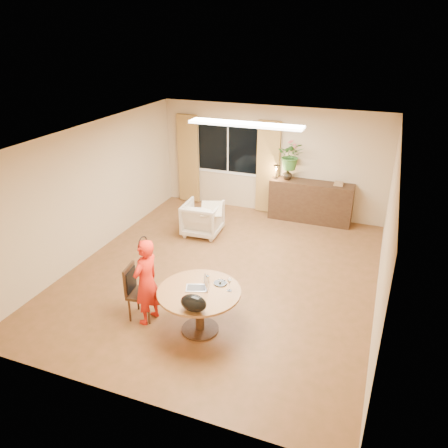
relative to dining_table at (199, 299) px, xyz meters
name	(u,v)px	position (x,y,z in m)	size (l,w,h in m)	color
floor	(223,273)	(-0.28, 1.70, -0.56)	(6.50, 6.50, 0.00)	brown
ceiling	(223,136)	(-0.28, 1.70, 2.04)	(6.50, 6.50, 0.00)	white
wall_back	(271,161)	(-0.28, 4.95, 0.74)	(5.50, 5.50, 0.00)	#D3B689
wall_left	(93,190)	(-3.03, 1.70, 0.74)	(6.50, 6.50, 0.00)	#D3B689
wall_right	(387,233)	(2.47, 1.70, 0.74)	(6.50, 6.50, 0.00)	#D3B689
window	(228,148)	(-1.38, 4.93, 0.94)	(1.70, 0.03, 1.30)	white
curtain_left	(188,159)	(-2.43, 4.86, 0.59)	(0.55, 0.08, 2.25)	olive
curtain_right	(268,168)	(-0.33, 4.86, 0.59)	(0.55, 0.08, 2.25)	olive
ceiling_panel	(246,124)	(-0.28, 2.90, 2.01)	(2.20, 0.35, 0.05)	white
dining_table	(199,299)	(0.00, 0.00, 0.00)	(1.24, 1.24, 0.71)	brown
dining_chair	(142,293)	(-0.98, -0.01, -0.11)	(0.43, 0.39, 0.90)	black
child	(146,282)	(-0.85, -0.06, 0.15)	(0.34, 0.51, 1.41)	red
laptop	(196,282)	(-0.06, 0.04, 0.26)	(0.33, 0.22, 0.22)	#B7B7BC
tumbler	(207,279)	(0.02, 0.24, 0.21)	(0.08, 0.08, 0.12)	white
wine_glass	(229,285)	(0.42, 0.16, 0.25)	(0.07, 0.07, 0.20)	white
pot_lid	(220,283)	(0.22, 0.29, 0.17)	(0.20, 0.20, 0.03)	white
handbag	(194,303)	(0.13, -0.48, 0.28)	(0.38, 0.22, 0.25)	black
armchair	(203,218)	(-1.31, 3.14, -0.19)	(0.79, 0.81, 0.74)	beige
throw	(212,205)	(-1.05, 3.04, 0.20)	(0.45, 0.55, 0.03)	beige
sideboard	(310,202)	(0.78, 4.71, -0.08)	(1.92, 0.47, 0.96)	black
vase	(287,174)	(0.19, 4.71, 0.53)	(0.24, 0.24, 0.25)	black
bouquet	(291,156)	(0.25, 4.71, 0.98)	(0.59, 0.51, 0.66)	#306C28
book_stack	(339,184)	(1.37, 4.71, 0.45)	(0.21, 0.16, 0.09)	#94654B
desk_lamp	(276,172)	(-0.07, 4.66, 0.58)	(0.14, 0.14, 0.35)	black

